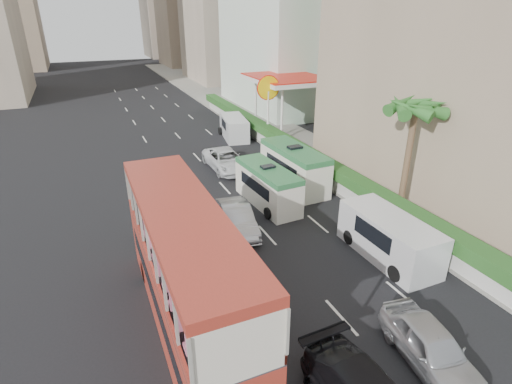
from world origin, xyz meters
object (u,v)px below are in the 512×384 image
double_decker_bus (186,270)px  van_asset (226,169)px  car_silver_lane_b (427,363)px  palm_tree (407,162)px  panel_van_near (389,237)px  minibus_far (294,167)px  panel_van_far (234,128)px  minibus_near (268,186)px  car_silver_lane_a (237,230)px  shell_station (286,105)px

double_decker_bus → van_asset: size_ratio=2.08×
car_silver_lane_b → van_asset: car_silver_lane_b is taller
van_asset → palm_tree: size_ratio=0.83×
car_silver_lane_b → panel_van_near: (3.14, 5.89, 1.08)m
double_decker_bus → minibus_far: 14.64m
car_silver_lane_b → panel_van_far: (3.47, 28.24, 0.99)m
minibus_near → car_silver_lane_a: bearing=-145.0°
car_silver_lane_a → double_decker_bus: bearing=-117.7°
panel_van_far → car_silver_lane_b: bearing=-87.4°
car_silver_lane_b → minibus_near: (0.24, 13.68, 1.22)m
car_silver_lane_b → shell_station: (8.97, 28.11, 2.75)m
car_silver_lane_a → car_silver_lane_b: bearing=-69.1°
panel_van_near → shell_station: size_ratio=0.67×
minibus_near → shell_station: size_ratio=0.69×
car_silver_lane_a → minibus_far: minibus_far is taller
car_silver_lane_b → panel_van_far: bearing=91.6°
car_silver_lane_b → panel_van_far: panel_van_far is taller
van_asset → minibus_far: bearing=-58.4°
minibus_far → double_decker_bus: bearing=-136.5°
van_asset → minibus_near: size_ratio=0.96×
car_silver_lane_a → shell_station: (11.71, 16.85, 2.75)m
car_silver_lane_b → minibus_near: minibus_near is taller
car_silver_lane_b → double_decker_bus: bearing=152.6°
car_silver_lane_a → shell_station: 20.70m
car_silver_lane_b → shell_station: 29.63m
minibus_far → palm_tree: 7.70m
double_decker_bus → car_silver_lane_b: bearing=-36.0°
shell_station → panel_van_near: bearing=-104.7°
double_decker_bus → palm_tree: size_ratio=1.72×
double_decker_bus → panel_van_far: bearing=65.6°
minibus_far → panel_van_near: minibus_far is taller
panel_van_far → shell_station: (5.50, -0.13, 1.76)m
van_asset → double_decker_bus: bearing=-115.5°
van_asset → panel_van_far: size_ratio=1.06×
car_silver_lane_b → panel_van_near: size_ratio=0.81×
double_decker_bus → car_silver_lane_b: double_decker_bus is taller
panel_van_far → palm_tree: (3.30, -19.13, 2.39)m
car_silver_lane_a → car_silver_lane_b: car_silver_lane_b is taller
car_silver_lane_a → minibus_far: 7.42m
minibus_far → panel_van_near: 9.71m
double_decker_bus → shell_station: (16.00, 23.00, 0.22)m
car_silver_lane_a → van_asset: (2.65, 9.30, 0.00)m
van_asset → minibus_near: bearing=-88.6°
double_decker_bus → car_silver_lane_a: double_decker_bus is taller
panel_van_far → shell_station: bearing=8.3°
panel_van_far → car_silver_lane_a: bearing=-100.5°
minibus_far → panel_van_far: size_ratio=1.24×
minibus_near → minibus_far: bearing=29.4°
panel_van_far → minibus_far: bearing=-82.0°
minibus_near → palm_tree: (6.53, -4.57, 2.16)m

